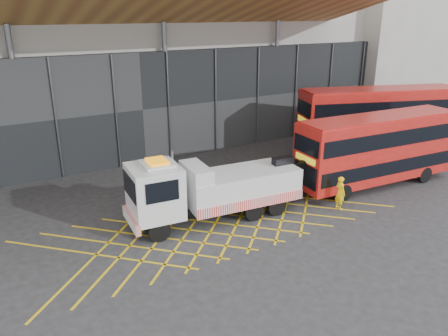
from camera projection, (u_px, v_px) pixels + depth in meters
ground_plane at (189, 230)px, 22.64m from camera, size 120.00×120.00×0.00m
road_markings at (216, 223)px, 23.40m from camera, size 19.96×7.16×0.01m
construction_building at (107, 33)px, 35.40m from camera, size 55.00×23.97×18.00m
east_building at (385, 18)px, 47.53m from camera, size 15.00×12.00×20.00m
recovery_truck at (210, 189)px, 23.21m from camera, size 11.19×3.49×3.88m
bus_towed at (378, 147)px, 27.69m from camera, size 11.44×3.49×4.58m
bus_second at (379, 117)px, 34.20m from camera, size 12.81×6.89×5.13m
worker at (340, 193)px, 24.77m from camera, size 0.54×0.76×1.96m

